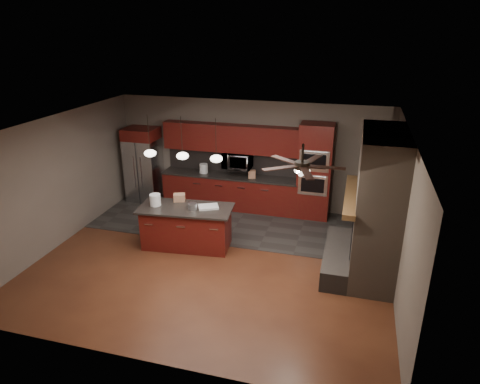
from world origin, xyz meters
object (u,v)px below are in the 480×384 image
(white_bucket, at_px, (155,200))
(paint_tray, at_px, (208,207))
(oven_tower, at_px, (315,172))
(microwave, at_px, (237,160))
(counter_bucket, at_px, (204,168))
(cardboard_box, at_px, (179,197))
(counter_box, at_px, (252,174))
(kitchen_island, at_px, (186,227))
(paint_can, at_px, (193,206))
(refrigerator, at_px, (144,165))

(white_bucket, height_order, paint_tray, white_bucket)
(oven_tower, xyz_separation_m, paint_tray, (-1.99, -2.18, -0.25))
(microwave, distance_m, counter_bucket, 0.95)
(cardboard_box, xyz_separation_m, counter_box, (1.16, 1.95, -0.00))
(white_bucket, bearing_deg, counter_bucket, 84.22)
(paint_tray, bearing_deg, white_bucket, 163.21)
(kitchen_island, relative_size, cardboard_box, 8.28)
(kitchen_island, relative_size, white_bucket, 8.27)
(paint_tray, distance_m, cardboard_box, 0.76)
(white_bucket, bearing_deg, paint_tray, 8.90)
(microwave, height_order, white_bucket, microwave)
(white_bucket, bearing_deg, counter_box, 56.09)
(oven_tower, height_order, paint_tray, oven_tower)
(oven_tower, bearing_deg, paint_tray, -132.32)
(oven_tower, xyz_separation_m, paint_can, (-2.28, -2.35, -0.21))
(oven_tower, relative_size, cardboard_box, 9.51)
(microwave, relative_size, kitchen_island, 0.35)
(refrigerator, xyz_separation_m, paint_can, (2.30, -2.27, -0.02))
(oven_tower, xyz_separation_m, white_bucket, (-3.12, -2.36, -0.15))
(paint_tray, bearing_deg, refrigerator, 115.23)
(microwave, height_order, cardboard_box, microwave)
(paint_can, relative_size, paint_tray, 0.47)
(kitchen_island, bearing_deg, cardboard_box, 124.84)
(counter_bucket, bearing_deg, white_bucket, -95.78)
(white_bucket, bearing_deg, refrigerator, 122.53)
(paint_can, distance_m, counter_box, 2.41)
(refrigerator, height_order, paint_can, refrigerator)
(paint_can, bearing_deg, cardboard_box, 141.69)
(microwave, height_order, paint_tray, microwave)
(paint_tray, xyz_separation_m, counter_bucket, (-0.90, 2.19, 0.08))
(paint_can, height_order, cardboard_box, cardboard_box)
(kitchen_island, distance_m, counter_bucket, 2.41)
(paint_can, bearing_deg, counter_box, 72.80)
(counter_bucket, bearing_deg, kitchen_island, -79.55)
(microwave, bearing_deg, paint_can, -97.22)
(white_bucket, distance_m, counter_box, 2.79)
(microwave, height_order, kitchen_island, microwave)
(oven_tower, xyz_separation_m, microwave, (-1.98, 0.06, 0.11))
(white_bucket, height_order, counter_bucket, white_bucket)
(kitchen_island, relative_size, paint_tray, 4.98)
(refrigerator, distance_m, counter_bucket, 1.70)
(paint_can, height_order, paint_tray, paint_can)
(white_bucket, xyz_separation_m, counter_box, (1.56, 2.32, -0.05))
(microwave, distance_m, cardboard_box, 2.20)
(white_bucket, bearing_deg, kitchen_island, 5.03)
(counter_box, bearing_deg, refrigerator, 164.63)
(paint_tray, bearing_deg, paint_can, -176.54)
(oven_tower, bearing_deg, counter_box, -178.44)
(microwave, distance_m, refrigerator, 2.63)
(refrigerator, distance_m, paint_can, 3.24)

